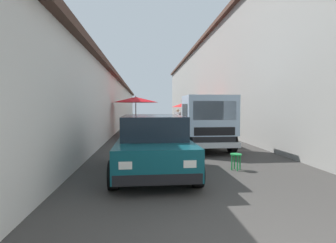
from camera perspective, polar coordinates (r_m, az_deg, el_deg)
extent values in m
plane|color=#3D3A38|center=(15.74, -0.02, -2.87)|extent=(90.00, 90.00, 0.00)
cube|color=silver|center=(18.60, -21.94, 3.22)|extent=(49.50, 7.00, 3.49)
cube|color=#4C3328|center=(18.70, -22.06, 8.95)|extent=(49.80, 7.50, 0.24)
cube|color=gray|center=(19.71, 19.47, 8.19)|extent=(49.50, 7.00, 6.88)
cube|color=#4C3328|center=(20.34, 19.67, 18.22)|extent=(49.80, 7.50, 0.24)
cylinder|color=#9E9EA3|center=(15.18, -7.10, 1.14)|extent=(0.06, 0.06, 2.25)
cone|color=red|center=(15.17, -7.12, 4.80)|extent=(2.63, 2.63, 0.31)
sphere|color=#9E9EA3|center=(15.18, -7.13, 5.54)|extent=(0.07, 0.07, 0.07)
cube|color=brown|center=(15.01, -7.34, -1.59)|extent=(0.96, 0.67, 0.83)
sphere|color=orange|center=(15.11, -7.79, 0.19)|extent=(0.09, 0.09, 0.09)
sphere|color=orange|center=(14.88, -7.41, 0.14)|extent=(0.09, 0.09, 0.09)
sphere|color=orange|center=(15.29, -7.25, 0.23)|extent=(0.09, 0.09, 0.09)
cylinder|color=#9E9EA3|center=(16.27, 7.43, 1.04)|extent=(0.06, 0.06, 2.11)
cone|color=red|center=(16.26, 7.45, 3.97)|extent=(2.24, 2.24, 0.45)
sphere|color=#9E9EA3|center=(16.26, 7.46, 4.90)|extent=(0.07, 0.07, 0.07)
cube|color=olive|center=(16.23, 6.59, -1.24)|extent=(0.92, 0.61, 0.82)
sphere|color=orange|center=(16.40, 7.08, 0.40)|extent=(0.09, 0.09, 0.09)
sphere|color=orange|center=(15.86, 6.17, 0.31)|extent=(0.09, 0.09, 0.09)
sphere|color=orange|center=(16.01, 6.26, 0.34)|extent=(0.09, 0.09, 0.09)
cylinder|color=#9E9EA3|center=(20.97, 4.51, 1.58)|extent=(0.06, 0.06, 2.14)
cone|color=red|center=(20.96, 4.52, 3.85)|extent=(2.73, 2.73, 0.49)
sphere|color=#9E9EA3|center=(20.97, 4.52, 4.62)|extent=(0.07, 0.07, 0.07)
cube|color=brown|center=(21.18, 3.86, -0.32)|extent=(0.99, 0.73, 0.72)
sphere|color=orange|center=(20.92, 3.30, 0.75)|extent=(0.09, 0.09, 0.09)
sphere|color=orange|center=(20.99, 4.30, 0.75)|extent=(0.09, 0.09, 0.09)
sphere|color=orange|center=(20.91, 4.17, 0.89)|extent=(0.09, 0.09, 0.09)
cube|color=#0F4C56|center=(6.67, -3.28, -6.31)|extent=(3.91, 1.75, 0.64)
cube|color=#19232D|center=(6.74, -3.35, -1.06)|extent=(2.35, 1.53, 0.56)
cube|color=black|center=(4.85, -2.23, -12.62)|extent=(0.11, 1.65, 0.20)
cube|color=silver|center=(4.83, 4.81, -9.26)|extent=(0.06, 0.24, 0.14)
cube|color=silver|center=(4.76, -9.35, -9.49)|extent=(0.06, 0.24, 0.14)
cylinder|color=black|center=(5.54, 6.47, -11.16)|extent=(0.60, 0.20, 0.60)
cylinder|color=black|center=(5.45, -11.88, -11.45)|extent=(0.60, 0.20, 0.60)
cylinder|color=black|center=(8.09, 2.43, -6.54)|extent=(0.60, 0.20, 0.60)
cylinder|color=black|center=(8.03, -9.89, -6.67)|extent=(0.60, 0.20, 0.60)
cube|color=black|center=(11.09, 6.78, -2.86)|extent=(4.81, 1.51, 0.36)
cube|color=#ADC6E0|center=(9.45, 8.98, 1.41)|extent=(1.55, 1.76, 1.40)
cube|color=#19232D|center=(8.74, 10.23, 2.40)|extent=(0.07, 1.47, 0.63)
cube|color=#19232D|center=(9.45, 8.99, 2.47)|extent=(1.06, 1.78, 0.45)
cube|color=black|center=(8.76, 10.20, -2.15)|extent=(0.07, 1.40, 0.28)
cube|color=silver|center=(8.74, 10.31, -5.20)|extent=(0.13, 1.75, 0.18)
cube|color=gray|center=(12.05, 9.76, -0.35)|extent=(3.16, 0.09, 0.50)
cube|color=gray|center=(11.72, 1.98, -0.41)|extent=(3.16, 0.09, 0.50)
cube|color=gray|center=(13.38, 4.57, 0.04)|extent=(0.07, 1.65, 0.50)
cylinder|color=black|center=(9.80, 13.89, -4.57)|extent=(0.72, 0.23, 0.72)
cylinder|color=black|center=(9.35, 3.71, -4.85)|extent=(0.72, 0.23, 0.72)
cylinder|color=black|center=(12.71, 9.20, -2.74)|extent=(0.72, 0.23, 0.72)
cylinder|color=black|center=(12.37, 1.34, -2.86)|extent=(0.72, 0.23, 0.72)
cylinder|color=#665B4C|center=(16.92, 2.32, -1.14)|extent=(0.14, 0.14, 0.76)
cylinder|color=#665B4C|center=(17.04, 1.99, -1.11)|extent=(0.14, 0.14, 0.76)
cube|color=white|center=(16.94, 2.16, 1.12)|extent=(0.48, 0.41, 0.57)
sphere|color=tan|center=(16.93, 2.16, 2.44)|extent=(0.21, 0.21, 0.21)
cylinder|color=white|center=(16.73, 2.76, 1.19)|extent=(0.08, 0.08, 0.51)
cylinder|color=white|center=(17.15, 1.57, 1.24)|extent=(0.08, 0.08, 0.51)
cylinder|color=navy|center=(13.14, 6.58, -2.34)|extent=(0.14, 0.14, 0.80)
cylinder|color=navy|center=(13.18, 7.28, -2.33)|extent=(0.14, 0.14, 0.80)
cube|color=white|center=(13.11, 6.95, 0.73)|extent=(0.22, 0.48, 0.60)
sphere|color=#A57A5B|center=(13.10, 6.96, 2.53)|extent=(0.22, 0.22, 0.22)
cylinder|color=white|center=(13.04, 5.74, 0.86)|extent=(0.08, 0.08, 0.54)
cylinder|color=white|center=(13.18, 8.15, 0.87)|extent=(0.08, 0.08, 0.54)
cylinder|color=black|center=(13.41, -6.74, -3.01)|extent=(0.45, 0.14, 0.44)
cylinder|color=black|center=(12.18, -7.51, -3.65)|extent=(0.45, 0.16, 0.44)
cube|color=silver|center=(12.74, -7.14, -3.12)|extent=(0.93, 0.38, 0.08)
ellipsoid|color=black|center=(12.41, -7.34, -1.57)|extent=(0.58, 0.32, 0.20)
cube|color=silver|center=(13.32, -6.78, -1.11)|extent=(0.17, 0.33, 0.56)
cylinder|color=silver|center=(13.24, -6.82, -0.70)|extent=(0.28, 0.09, 0.68)
cylinder|color=black|center=(13.14, -6.88, 0.80)|extent=(0.55, 0.10, 0.04)
cylinder|color=#1E8C3F|center=(7.13, 14.75, -7.01)|extent=(0.30, 0.30, 0.03)
cylinder|color=#1E8C3F|center=(7.27, 14.42, -8.48)|extent=(0.04, 0.04, 0.42)
cylinder|color=#1E8C3F|center=(7.13, 13.87, -8.71)|extent=(0.04, 0.04, 0.42)
cylinder|color=#1E8C3F|center=(7.07, 15.04, -8.84)|extent=(0.04, 0.04, 0.42)
cylinder|color=#1E8C3F|center=(7.21, 15.58, -8.61)|extent=(0.04, 0.04, 0.42)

